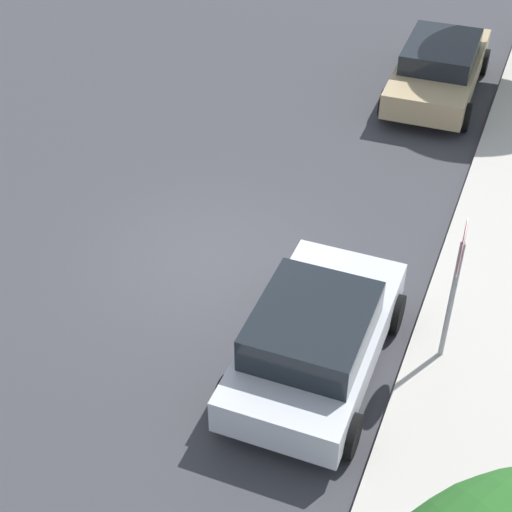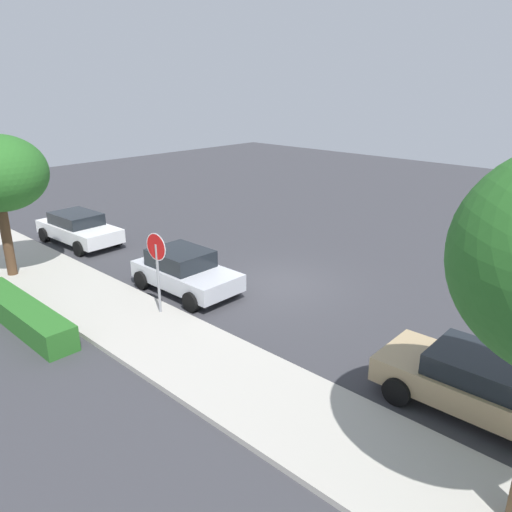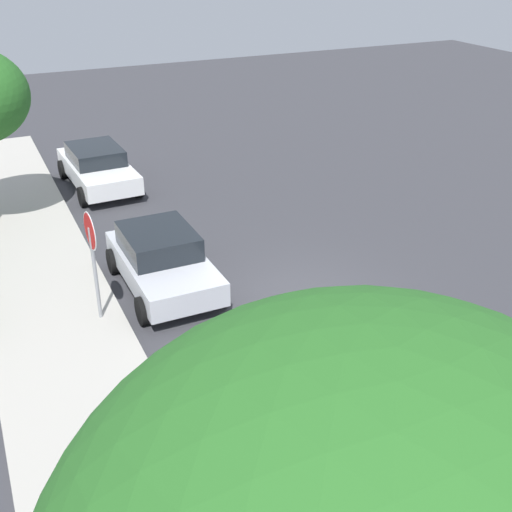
{
  "view_description": "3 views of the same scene",
  "coord_description": "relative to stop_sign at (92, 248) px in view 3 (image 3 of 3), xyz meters",
  "views": [
    {
      "loc": [
        9.83,
        4.89,
        8.81
      ],
      "look_at": [
        1.2,
        1.43,
        1.38
      ],
      "focal_mm": 55.0,
      "sensor_mm": 36.0,
      "label": 1
    },
    {
      "loc": [
        -10.55,
        12.29,
        6.74
      ],
      "look_at": [
        -0.31,
        1.48,
        1.49
      ],
      "focal_mm": 35.0,
      "sensor_mm": 36.0,
      "label": 2
    },
    {
      "loc": [
        -11.29,
        6.31,
        7.68
      ],
      "look_at": [
        0.49,
        0.83,
        1.08
      ],
      "focal_mm": 45.0,
      "sensor_mm": 36.0,
      "label": 3
    }
  ],
  "objects": [
    {
      "name": "ground_plane",
      "position": [
        -0.93,
        -4.37,
        -1.81
      ],
      "size": [
        60.0,
        60.0,
        0.0
      ],
      "primitive_type": "plane",
      "color": "#38383D"
    },
    {
      "name": "sidewalk_curb",
      "position": [
        -0.93,
        0.92,
        -1.74
      ],
      "size": [
        32.0,
        2.82,
        0.14
      ],
      "primitive_type": "cube",
      "color": "#B2ADA3",
      "rests_on": "ground_plane"
    },
    {
      "name": "parked_car_silver",
      "position": [
        0.95,
        -1.73,
        -1.09
      ],
      "size": [
        3.84,
        2.05,
        1.41
      ],
      "color": "silver",
      "rests_on": "ground_plane"
    },
    {
      "name": "parked_car_white",
      "position": [
        8.36,
        -1.84,
        -1.1
      ],
      "size": [
        4.31,
        2.12,
        1.36
      ],
      "color": "white",
      "rests_on": "ground_plane"
    },
    {
      "name": "stop_sign",
      "position": [
        0.0,
        0.0,
        0.0
      ],
      "size": [
        0.83,
        0.08,
        2.62
      ],
      "color": "gray",
      "rests_on": "ground_plane"
    }
  ]
}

